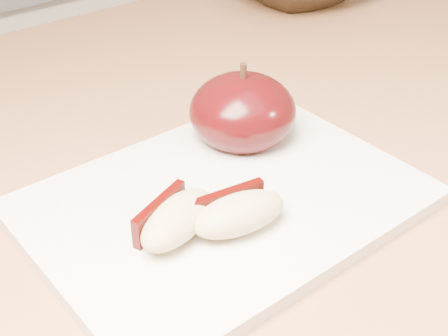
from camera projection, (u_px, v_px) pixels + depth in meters
cutting_board at (224, 201)px, 0.47m from camera, size 0.29×0.21×0.01m
apple_half at (243, 112)px, 0.53m from camera, size 0.11×0.11×0.08m
apple_wedge_a at (175, 219)px, 0.43m from camera, size 0.08×0.06×0.03m
apple_wedge_b at (238, 213)px, 0.43m from camera, size 0.08×0.04×0.03m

